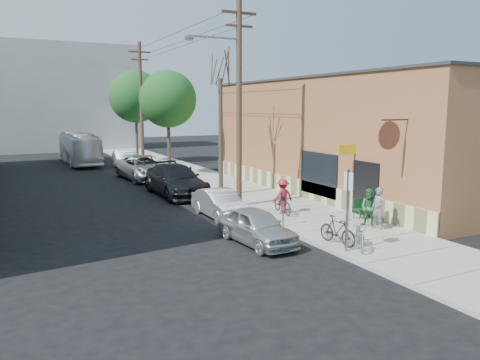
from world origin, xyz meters
name	(u,v)px	position (x,y,z in m)	size (l,w,h in m)	color
ground	(225,231)	(0.00, 0.00, 0.00)	(120.00, 120.00, 0.00)	black
sidewalk	(213,183)	(4.25, 11.00, 0.07)	(4.50, 58.00, 0.15)	#A5A599
cafe_building	(329,137)	(8.99, 4.99, 3.30)	(6.60, 20.20, 6.61)	#9C5F3A
end_cap_building	(56,98)	(-2.00, 42.00, 6.00)	(18.00, 8.00, 12.00)	#B4B4AF
sign_post	(348,202)	(2.35, -4.72, 1.83)	(0.07, 0.45, 2.80)	slate
parking_meter_near	(283,206)	(2.25, -0.86, 0.98)	(0.14, 0.14, 1.24)	slate
parking_meter_far	(191,173)	(2.25, 9.74, 0.98)	(0.14, 0.14, 1.24)	slate
utility_pole_near	(238,98)	(2.39, 3.57, 5.41)	(3.57, 0.28, 10.00)	#503A28
utility_pole_far	(141,102)	(2.45, 21.33, 5.34)	(1.80, 0.28, 10.00)	#503A28
tree_bare	(221,138)	(2.80, 6.50, 3.33)	(0.24, 0.24, 6.36)	#44392C
tree_leafy_mid	(168,99)	(2.80, 15.47, 5.52)	(4.04, 4.04, 7.40)	#44392C
tree_leafy_far	(135,97)	(2.80, 24.47, 5.88)	(4.58, 4.58, 8.03)	#44392C
patio_chair_a	(360,209)	(5.88, -1.38, 0.59)	(0.50, 0.50, 0.88)	#134521
patio_chair_b	(375,213)	(5.94, -2.21, 0.59)	(0.50, 0.50, 0.88)	#134521
patron_grey	(378,208)	(5.35, -3.00, 0.99)	(0.62, 0.40, 1.69)	slate
patron_green	(370,208)	(5.30, -2.58, 0.94)	(0.77, 0.60, 1.57)	#2D713F
cyclist	(283,196)	(3.46, 1.12, 0.95)	(1.03, 0.59, 1.59)	maroon
cyclist_bike	(283,203)	(3.46, 1.12, 0.63)	(0.64, 1.82, 0.96)	#232225
parked_bike_a	(337,230)	(2.57, -3.96, 0.66)	(0.48, 1.69, 1.02)	black
parked_bike_b	(360,235)	(3.01, -4.65, 0.62)	(0.62, 1.78, 0.94)	slate
car_0	(257,226)	(0.30, -2.14, 0.65)	(1.55, 3.84, 1.31)	#AEB4B6
car_1	(220,204)	(0.80, 2.21, 0.64)	(1.35, 3.87, 1.28)	#B7B9BF
car_2	(176,180)	(0.80, 8.35, 0.86)	(2.41, 5.93, 1.72)	black
car_3	(145,168)	(0.80, 14.80, 0.83)	(2.76, 5.98, 1.66)	gray
car_4	(125,160)	(0.80, 20.59, 0.76)	(1.60, 4.60, 1.51)	#A2A3A9
bus	(79,148)	(-1.88, 26.39, 1.36)	(2.29, 9.79, 2.73)	silver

